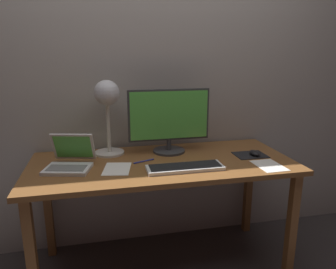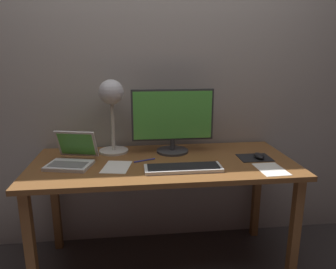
{
  "view_description": "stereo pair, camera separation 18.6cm",
  "coord_description": "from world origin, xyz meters",
  "px_view_note": "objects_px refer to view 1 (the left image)",
  "views": [
    {
      "loc": [
        -0.37,
        -1.81,
        1.39
      ],
      "look_at": [
        0.02,
        -0.05,
        0.92
      ],
      "focal_mm": 33.96,
      "sensor_mm": 36.0,
      "label": 1
    },
    {
      "loc": [
        -0.18,
        -1.84,
        1.39
      ],
      "look_at": [
        0.02,
        -0.05,
        0.92
      ],
      "focal_mm": 33.96,
      "sensor_mm": 36.0,
      "label": 2
    }
  ],
  "objects_px": {
    "keyboard_main": "(185,167)",
    "pen": "(144,161)",
    "monitor": "(169,119)",
    "laptop": "(70,158)",
    "mouse": "(255,153)",
    "desk_lamp": "(107,101)"
  },
  "relations": [
    {
      "from": "keyboard_main",
      "to": "pen",
      "type": "height_order",
      "value": "keyboard_main"
    },
    {
      "from": "monitor",
      "to": "pen",
      "type": "xyz_separation_m",
      "value": [
        -0.19,
        -0.16,
        -0.22
      ]
    },
    {
      "from": "laptop",
      "to": "pen",
      "type": "bearing_deg",
      "value": -0.2
    },
    {
      "from": "keyboard_main",
      "to": "pen",
      "type": "distance_m",
      "value": 0.28
    },
    {
      "from": "monitor",
      "to": "laptop",
      "type": "xyz_separation_m",
      "value": [
        -0.62,
        -0.16,
        -0.17
      ]
    },
    {
      "from": "mouse",
      "to": "pen",
      "type": "xyz_separation_m",
      "value": [
        -0.71,
        0.04,
        -0.02
      ]
    },
    {
      "from": "laptop",
      "to": "pen",
      "type": "height_order",
      "value": "laptop"
    },
    {
      "from": "mouse",
      "to": "pen",
      "type": "relative_size",
      "value": 0.69
    },
    {
      "from": "keyboard_main",
      "to": "laptop",
      "type": "distance_m",
      "value": 0.66
    },
    {
      "from": "laptop",
      "to": "mouse",
      "type": "relative_size",
      "value": 3.18
    },
    {
      "from": "keyboard_main",
      "to": "mouse",
      "type": "distance_m",
      "value": 0.52
    },
    {
      "from": "monitor",
      "to": "mouse",
      "type": "bearing_deg",
      "value": -21.21
    },
    {
      "from": "monitor",
      "to": "desk_lamp",
      "type": "height_order",
      "value": "desk_lamp"
    },
    {
      "from": "laptop",
      "to": "mouse",
      "type": "bearing_deg",
      "value": -2.14
    },
    {
      "from": "keyboard_main",
      "to": "pen",
      "type": "bearing_deg",
      "value": 139.88
    },
    {
      "from": "monitor",
      "to": "desk_lamp",
      "type": "distance_m",
      "value": 0.41
    },
    {
      "from": "keyboard_main",
      "to": "mouse",
      "type": "relative_size",
      "value": 4.58
    },
    {
      "from": "keyboard_main",
      "to": "mouse",
      "type": "xyz_separation_m",
      "value": [
        0.5,
        0.14,
        0.01
      ]
    },
    {
      "from": "pen",
      "to": "desk_lamp",
      "type": "bearing_deg",
      "value": 133.66
    },
    {
      "from": "laptop",
      "to": "mouse",
      "type": "distance_m",
      "value": 1.14
    },
    {
      "from": "desk_lamp",
      "to": "mouse",
      "type": "height_order",
      "value": "desk_lamp"
    },
    {
      "from": "laptop",
      "to": "mouse",
      "type": "height_order",
      "value": "laptop"
    }
  ]
}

